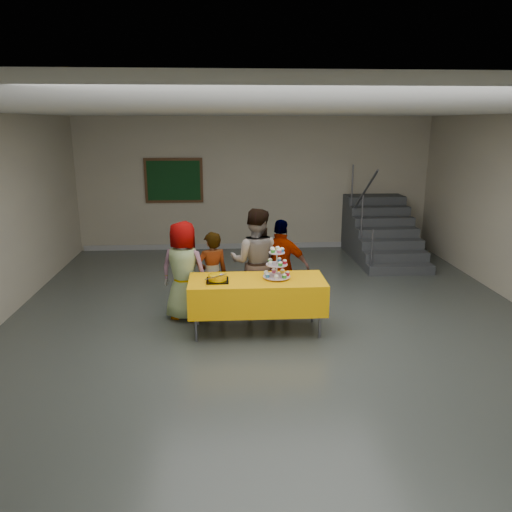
{
  "coord_description": "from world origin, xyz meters",
  "views": [
    {
      "loc": [
        -0.71,
        -6.38,
        2.86
      ],
      "look_at": [
        -0.28,
        0.36,
        1.05
      ],
      "focal_mm": 35.0,
      "sensor_mm": 36.0,
      "label": 1
    }
  ],
  "objects_px": {
    "noticeboard": "(174,181)",
    "schoolchild_b": "(212,276)",
    "bear_cake": "(217,277)",
    "staircase": "(380,234)",
    "cupcake_stand": "(277,266)",
    "schoolchild_a": "(184,271)",
    "schoolchild_d": "(281,267)",
    "schoolchild_c": "(255,262)",
    "bake_table": "(257,294)"
  },
  "relations": [
    {
      "from": "schoolchild_a",
      "to": "schoolchild_b",
      "type": "distance_m",
      "value": 0.43
    },
    {
      "from": "bear_cake",
      "to": "schoolchild_c",
      "type": "xyz_separation_m",
      "value": [
        0.57,
        0.78,
        -0.01
      ]
    },
    {
      "from": "schoolchild_c",
      "to": "staircase",
      "type": "xyz_separation_m",
      "value": [
        2.95,
        3.24,
        -0.33
      ]
    },
    {
      "from": "bear_cake",
      "to": "noticeboard",
      "type": "height_order",
      "value": "noticeboard"
    },
    {
      "from": "schoolchild_c",
      "to": "cupcake_stand",
      "type": "bearing_deg",
      "value": 121.87
    },
    {
      "from": "schoolchild_c",
      "to": "staircase",
      "type": "distance_m",
      "value": 4.39
    },
    {
      "from": "schoolchild_a",
      "to": "schoolchild_c",
      "type": "xyz_separation_m",
      "value": [
        1.07,
        0.18,
        0.07
      ]
    },
    {
      "from": "cupcake_stand",
      "to": "schoolchild_b",
      "type": "bearing_deg",
      "value": 149.82
    },
    {
      "from": "schoolchild_d",
      "to": "schoolchild_c",
      "type": "bearing_deg",
      "value": 14.36
    },
    {
      "from": "noticeboard",
      "to": "schoolchild_b",
      "type": "bearing_deg",
      "value": -77.71
    },
    {
      "from": "bake_table",
      "to": "schoolchild_c",
      "type": "xyz_separation_m",
      "value": [
        0.03,
        0.73,
        0.26
      ]
    },
    {
      "from": "schoolchild_d",
      "to": "bear_cake",
      "type": "bearing_deg",
      "value": 54.96
    },
    {
      "from": "staircase",
      "to": "cupcake_stand",
      "type": "bearing_deg",
      "value": -124.43
    },
    {
      "from": "schoolchild_b",
      "to": "schoolchild_d",
      "type": "bearing_deg",
      "value": 169.84
    },
    {
      "from": "bear_cake",
      "to": "schoolchild_c",
      "type": "relative_size",
      "value": 0.22
    },
    {
      "from": "schoolchild_b",
      "to": "schoolchild_d",
      "type": "distance_m",
      "value": 1.06
    },
    {
      "from": "schoolchild_a",
      "to": "staircase",
      "type": "relative_size",
      "value": 0.62
    },
    {
      "from": "cupcake_stand",
      "to": "bear_cake",
      "type": "xyz_separation_m",
      "value": [
        -0.82,
        -0.08,
        -0.12
      ]
    },
    {
      "from": "bear_cake",
      "to": "staircase",
      "type": "distance_m",
      "value": 5.35
    },
    {
      "from": "staircase",
      "to": "schoolchild_a",
      "type": "bearing_deg",
      "value": -139.64
    },
    {
      "from": "schoolchild_b",
      "to": "staircase",
      "type": "xyz_separation_m",
      "value": [
        3.6,
        3.41,
        -0.18
      ]
    },
    {
      "from": "bear_cake",
      "to": "staircase",
      "type": "height_order",
      "value": "staircase"
    },
    {
      "from": "bake_table",
      "to": "schoolchild_a",
      "type": "xyz_separation_m",
      "value": [
        -1.05,
        0.55,
        0.19
      ]
    },
    {
      "from": "cupcake_stand",
      "to": "staircase",
      "type": "distance_m",
      "value": 4.79
    },
    {
      "from": "bake_table",
      "to": "noticeboard",
      "type": "distance_m",
      "value": 5.15
    },
    {
      "from": "cupcake_stand",
      "to": "schoolchild_d",
      "type": "distance_m",
      "value": 0.73
    },
    {
      "from": "bake_table",
      "to": "bear_cake",
      "type": "height_order",
      "value": "bear_cake"
    },
    {
      "from": "cupcake_stand",
      "to": "schoolchild_a",
      "type": "xyz_separation_m",
      "value": [
        -1.32,
        0.52,
        -0.21
      ]
    },
    {
      "from": "schoolchild_a",
      "to": "schoolchild_b",
      "type": "height_order",
      "value": "schoolchild_a"
    },
    {
      "from": "schoolchild_d",
      "to": "noticeboard",
      "type": "xyz_separation_m",
      "value": [
        -1.97,
        4.09,
        0.87
      ]
    },
    {
      "from": "schoolchild_d",
      "to": "noticeboard",
      "type": "height_order",
      "value": "noticeboard"
    },
    {
      "from": "bear_cake",
      "to": "schoolchild_a",
      "type": "distance_m",
      "value": 0.79
    },
    {
      "from": "schoolchild_c",
      "to": "schoolchild_d",
      "type": "height_order",
      "value": "schoolchild_c"
    },
    {
      "from": "bake_table",
      "to": "noticeboard",
      "type": "relative_size",
      "value": 1.45
    },
    {
      "from": "staircase",
      "to": "schoolchild_d",
      "type": "bearing_deg",
      "value": -128.13
    },
    {
      "from": "staircase",
      "to": "noticeboard",
      "type": "height_order",
      "value": "noticeboard"
    },
    {
      "from": "bear_cake",
      "to": "staircase",
      "type": "xyz_separation_m",
      "value": [
        3.52,
        4.01,
        -0.34
      ]
    },
    {
      "from": "staircase",
      "to": "schoolchild_b",
      "type": "bearing_deg",
      "value": -136.58
    },
    {
      "from": "schoolchild_b",
      "to": "schoolchild_c",
      "type": "relative_size",
      "value": 0.81
    },
    {
      "from": "bake_table",
      "to": "bear_cake",
      "type": "bearing_deg",
      "value": -175.11
    },
    {
      "from": "schoolchild_a",
      "to": "staircase",
      "type": "bearing_deg",
      "value": -119.99
    },
    {
      "from": "schoolchild_c",
      "to": "staircase",
      "type": "bearing_deg",
      "value": -120.1
    },
    {
      "from": "schoolchild_b",
      "to": "schoolchild_c",
      "type": "bearing_deg",
      "value": 176.09
    },
    {
      "from": "schoolchild_b",
      "to": "schoolchild_c",
      "type": "xyz_separation_m",
      "value": [
        0.66,
        0.17,
        0.15
      ]
    },
    {
      "from": "schoolchild_d",
      "to": "schoolchild_b",
      "type": "bearing_deg",
      "value": 25.16
    },
    {
      "from": "schoolchild_d",
      "to": "schoolchild_a",
      "type": "bearing_deg",
      "value": 23.05
    },
    {
      "from": "cupcake_stand",
      "to": "noticeboard",
      "type": "distance_m",
      "value": 5.15
    },
    {
      "from": "schoolchild_c",
      "to": "noticeboard",
      "type": "xyz_separation_m",
      "value": [
        -1.58,
        4.07,
        0.78
      ]
    },
    {
      "from": "schoolchild_a",
      "to": "schoolchild_c",
      "type": "distance_m",
      "value": 1.09
    },
    {
      "from": "cupcake_stand",
      "to": "schoolchild_b",
      "type": "height_order",
      "value": "schoolchild_b"
    }
  ]
}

